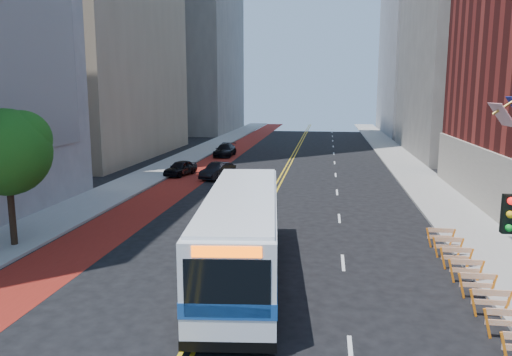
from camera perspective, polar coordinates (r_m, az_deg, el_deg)
The scene contains 13 objects.
ground at distance 18.06m, azimuth -5.49°, elevation -15.21°, with size 160.00×160.00×0.00m, color black.
sidewalk_left at distance 49.15m, azimuth -10.89°, elevation 0.89°, with size 4.00×140.00×0.15m, color gray.
sidewalk_right at distance 47.18m, azimuth 17.86°, elevation 0.21°, with size 4.00×140.00×0.15m, color gray.
bus_lane_paint at distance 48.04m, azimuth -6.49°, elevation 0.72°, with size 3.60×140.00×0.01m, color maroon.
center_line_inner at distance 46.69m, azimuth 2.96°, elevation 0.50°, with size 0.14×140.00×0.01m, color gold.
center_line_outer at distance 46.66m, azimuth 3.40°, elevation 0.49°, with size 0.14×140.00×0.01m, color gold.
lane_dashes at distance 54.42m, azimuth 8.97°, elevation 1.74°, with size 0.14×98.20×0.01m.
construction_barriers at distance 21.28m, azimuth 23.40°, elevation -10.07°, with size 1.42×10.91×1.00m.
street_tree at distance 26.81m, azimuth -26.48°, elevation 3.01°, with size 4.20×4.20×6.70m.
transit_bus at distance 20.76m, azimuth -1.60°, elevation -6.26°, with size 4.22×13.27×3.58m.
car_a at distance 46.17m, azimuth -8.63°, elevation 1.14°, with size 1.61×4.00×1.36m, color black.
car_b at distance 44.15m, azimuth -4.39°, elevation 0.85°, with size 1.48×4.24×1.40m, color black.
car_c at distance 59.06m, azimuth -3.57°, elevation 3.18°, with size 2.01×4.96×1.44m, color black.
Camera 1 is at (3.96, -15.87, 7.67)m, focal length 35.00 mm.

